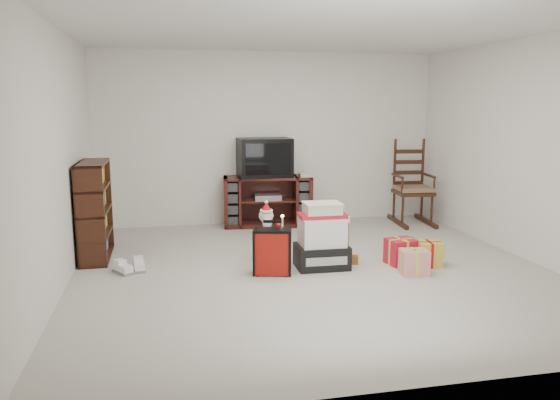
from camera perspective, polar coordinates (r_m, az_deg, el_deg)
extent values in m
cube|color=#AFABA1|center=(5.90, 3.47, -7.40)|extent=(5.00, 5.00, 0.01)
cube|color=silver|center=(5.67, 3.75, 17.49)|extent=(5.00, 5.00, 0.01)
cube|color=silver|center=(8.08, -1.18, 6.44)|extent=(5.00, 0.01, 2.50)
cube|color=silver|center=(3.33, 15.22, 0.77)|extent=(5.00, 0.01, 2.50)
cube|color=silver|center=(5.53, -22.26, 3.98)|extent=(0.01, 5.00, 2.50)
cube|color=silver|center=(6.76, 24.54, 4.80)|extent=(0.01, 5.00, 2.50)
cube|color=#411612|center=(7.93, -1.29, -0.11)|extent=(1.31, 0.59, 0.72)
cube|color=#B8B8BB|center=(7.89, -1.25, 0.34)|extent=(0.41, 0.31, 0.07)
cube|color=#3A1D0F|center=(6.59, -18.80, -1.04)|extent=(0.30, 0.91, 1.11)
cube|color=#3A1D0F|center=(8.27, 13.73, 0.77)|extent=(0.56, 0.54, 0.05)
cube|color=#7D6144|center=(8.26, 13.75, 1.17)|extent=(0.52, 0.50, 0.06)
cube|color=#3A1D0F|center=(8.42, 13.18, 3.88)|extent=(0.44, 0.10, 0.79)
cube|color=#3A1D0F|center=(8.35, 13.60, -2.19)|extent=(0.60, 0.90, 0.06)
cube|color=black|center=(5.98, 4.37, -5.87)|extent=(0.56, 0.42, 0.25)
cube|color=silver|center=(5.91, 4.41, -3.28)|extent=(0.47, 0.37, 0.31)
cube|color=red|center=(5.87, 4.43, -1.61)|extent=(0.51, 0.28, 0.04)
cube|color=beige|center=(5.85, 4.44, -0.92)|extent=(0.38, 0.29, 0.10)
cube|color=maroon|center=(5.70, -0.82, -5.42)|extent=(0.41, 0.28, 0.49)
cube|color=black|center=(5.71, -1.00, -2.22)|extent=(0.20, 0.07, 0.03)
ellipsoid|color=brown|center=(6.03, 5.51, -5.74)|extent=(0.26, 0.22, 0.27)
sphere|color=brown|center=(5.95, 5.63, -4.34)|extent=(0.17, 0.17, 0.17)
cone|color=#AE1215|center=(6.68, 3.33, -3.57)|extent=(0.27, 0.27, 0.38)
sphere|color=beige|center=(6.62, 3.35, -1.56)|extent=(0.13, 0.13, 0.13)
cone|color=#AE1215|center=(6.60, 3.36, -0.71)|extent=(0.11, 0.11, 0.10)
cylinder|color=silver|center=(6.57, 4.75, -2.02)|extent=(0.02, 0.02, 0.11)
cone|color=#AE1215|center=(6.25, -1.42, -4.24)|extent=(0.31, 0.31, 0.44)
sphere|color=beige|center=(6.18, -1.43, -1.77)|extent=(0.15, 0.15, 0.15)
cone|color=#AE1215|center=(6.16, -1.44, -0.72)|extent=(0.13, 0.13, 0.11)
cylinder|color=silver|center=(6.11, 0.25, -2.34)|extent=(0.02, 0.02, 0.13)
cube|color=white|center=(6.05, -16.14, -6.83)|extent=(0.24, 0.29, 0.10)
cube|color=white|center=(6.04, -14.49, -6.78)|extent=(0.15, 0.28, 0.10)
cube|color=red|center=(6.24, 12.38, -5.31)|extent=(0.27, 0.27, 0.27)
cube|color=#165B1A|center=(6.55, 13.10, -4.60)|extent=(0.27, 0.27, 0.27)
cube|color=gold|center=(6.22, 15.14, -5.49)|extent=(0.27, 0.27, 0.27)
cube|color=silver|center=(5.91, 13.36, -6.24)|extent=(0.27, 0.27, 0.27)
cube|color=black|center=(7.86, -1.66, 4.48)|extent=(0.76, 0.54, 0.55)
cube|color=black|center=(7.59, -1.29, 4.29)|extent=(0.64, 0.04, 0.44)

